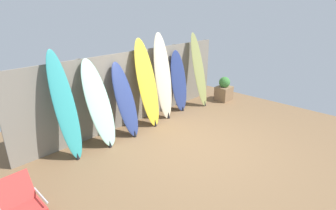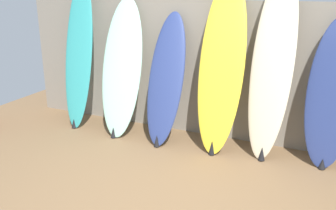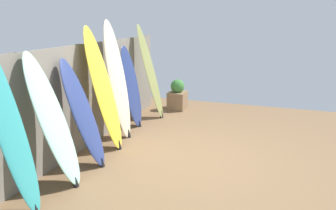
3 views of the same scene
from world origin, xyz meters
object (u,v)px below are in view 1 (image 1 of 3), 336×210
surfboard_olive_6 (199,71)px  surfboard_navy_5 (179,81)px  beach_chair (20,201)px  surfboard_seafoam_1 (99,104)px  planter_box (224,90)px  surfboard_navy_2 (125,100)px  surfboard_yellow_3 (147,84)px  surfboard_teal_0 (65,107)px  surfboard_cream_4 (163,77)px

surfboard_olive_6 → surfboard_navy_5: bearing=170.5°
beach_chair → surfboard_seafoam_1: bearing=26.2°
surfboard_seafoam_1 → planter_box: bearing=-5.6°
surfboard_navy_5 → beach_chair: size_ratio=2.67×
surfboard_olive_6 → beach_chair: (-5.37, -1.05, -0.71)m
surfboard_navy_5 → surfboard_olive_6: surfboard_olive_6 is taller
surfboard_olive_6 → surfboard_navy_2: bearing=179.7°
surfboard_olive_6 → planter_box: size_ratio=2.80×
surfboard_seafoam_1 → surfboard_olive_6: surfboard_olive_6 is taller
surfboard_navy_2 → beach_chair: size_ratio=2.64×
surfboard_yellow_3 → surfboard_olive_6: 1.99m
planter_box → beach_chair: bearing=-173.8°
surfboard_yellow_3 → surfboard_navy_5: 1.26m
surfboard_yellow_3 → planter_box: bearing=-8.7°
surfboard_navy_5 → planter_box: bearing=-17.7°
surfboard_yellow_3 → surfboard_olive_6: surfboard_yellow_3 is taller
planter_box → surfboard_yellow_3: bearing=171.3°
surfboard_seafoam_1 → planter_box: surfboard_seafoam_1 is taller
surfboard_teal_0 → surfboard_navy_2: (1.37, -0.03, -0.21)m
surfboard_teal_0 → surfboard_yellow_3: (2.08, 0.01, 0.01)m
surfboard_olive_6 → beach_chair: bearing=-168.9°
surfboard_navy_5 → surfboard_navy_2: bearing=-176.7°
surfboard_olive_6 → planter_box: surfboard_olive_6 is taller
surfboard_teal_0 → surfboard_yellow_3: 2.08m
surfboard_seafoam_1 → surfboard_navy_5: surfboard_seafoam_1 is taller
surfboard_olive_6 → surfboard_yellow_3: bearing=178.4°
surfboard_teal_0 → surfboard_olive_6: size_ratio=1.00×
surfboard_navy_5 → planter_box: (1.58, -0.50, -0.50)m
surfboard_seafoam_1 → surfboard_olive_6: bearing=-0.6°
surfboard_yellow_3 → beach_chair: 3.63m
surfboard_olive_6 → beach_chair: size_ratio=3.32×
surfboard_navy_2 → planter_box: (3.54, -0.39, -0.49)m
surfboard_navy_2 → surfboard_seafoam_1: bearing=178.3°
surfboard_seafoam_1 → surfboard_yellow_3: size_ratio=0.87×
surfboard_yellow_3 → planter_box: size_ratio=2.82×
surfboard_navy_5 → surfboard_seafoam_1: bearing=-178.0°
surfboard_teal_0 → surfboard_yellow_3: surfboard_yellow_3 is taller
surfboard_teal_0 → surfboard_navy_5: 3.33m
surfboard_seafoam_1 → surfboard_navy_2: bearing=-1.7°
surfboard_seafoam_1 → beach_chair: bearing=-151.6°
surfboard_seafoam_1 → surfboard_navy_2: 0.67m
surfboard_navy_2 → surfboard_navy_5: size_ratio=0.99×
surfboard_yellow_3 → surfboard_teal_0: bearing=-179.6°
surfboard_navy_5 → beach_chair: 4.80m
surfboard_teal_0 → surfboard_navy_5: bearing=1.4°
beach_chair → planter_box: bearing=4.0°
surfboard_cream_4 → planter_box: bearing=-11.8°
surfboard_teal_0 → planter_box: 4.98m
beach_chair → planter_box: 6.24m
surfboard_seafoam_1 → beach_chair: surfboard_seafoam_1 is taller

